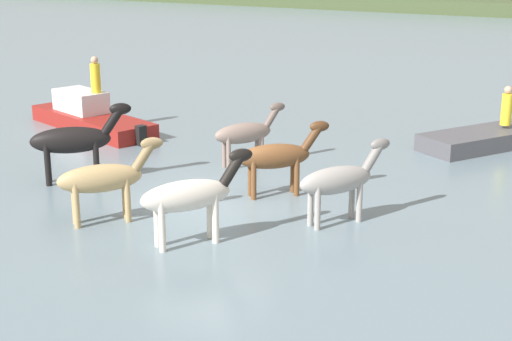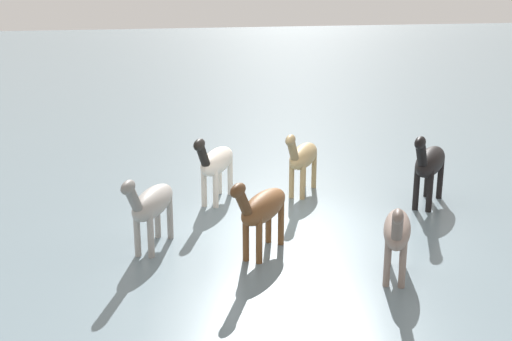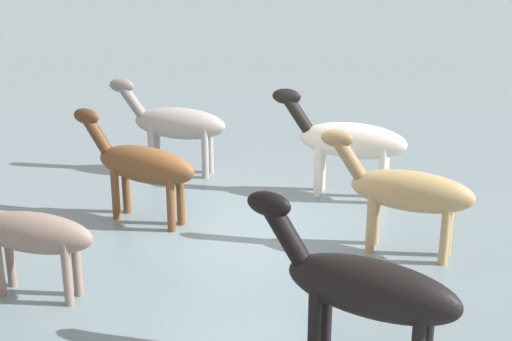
% 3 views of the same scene
% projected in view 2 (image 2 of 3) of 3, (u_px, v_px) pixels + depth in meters
% --- Properties ---
extents(ground_plane, '(181.95, 181.95, 0.00)m').
position_uv_depth(ground_plane, '(283.00, 225.00, 14.54)').
color(ground_plane, slate).
extents(horse_chestnut_trailing, '(1.53, 2.13, 1.79)m').
position_uv_depth(horse_chestnut_trailing, '(152.00, 204.00, 12.93)').
color(horse_chestnut_trailing, '#9E9993').
rests_on(horse_chestnut_trailing, ground_plane).
extents(horse_dun_straggler, '(1.78, 2.04, 1.83)m').
position_uv_depth(horse_dun_straggler, '(303.00, 157.00, 16.59)').
color(horse_dun_straggler, tan).
rests_on(horse_dun_straggler, ground_plane).
extents(horse_gray_outer, '(2.14, 2.07, 2.00)m').
position_uv_depth(horse_gray_outer, '(429.00, 163.00, 15.64)').
color(horse_gray_outer, black).
rests_on(horse_gray_outer, ground_plane).
extents(horse_rear_stallion, '(1.87, 1.90, 1.79)m').
position_uv_depth(horse_rear_stallion, '(262.00, 208.00, 12.66)').
color(horse_rear_stallion, brown).
rests_on(horse_rear_stallion, ground_plane).
extents(horse_mid_herd, '(1.70, 2.20, 1.88)m').
position_uv_depth(horse_mid_herd, '(216.00, 162.00, 15.95)').
color(horse_mid_herd, silver).
rests_on(horse_mid_herd, ground_plane).
extents(horse_dark_mare, '(1.44, 2.00, 1.68)m').
position_uv_depth(horse_dark_mare, '(397.00, 231.00, 11.60)').
color(horse_dark_mare, gray).
rests_on(horse_dark_mare, ground_plane).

